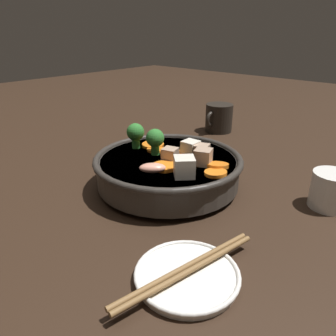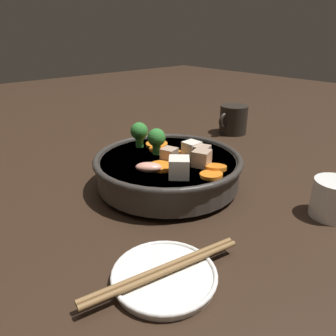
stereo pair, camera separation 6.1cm
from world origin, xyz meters
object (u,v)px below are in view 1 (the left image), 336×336
side_saucer (187,275)px  dark_mug (219,118)px  tea_cup (331,190)px  chopsticks_pair (187,269)px  stirfry_bowl (168,167)px

side_saucer → dark_mug: bearing=-149.2°
tea_cup → chopsticks_pair: (0.30, -0.07, -0.02)m
dark_mug → side_saucer: bearing=30.8°
stirfry_bowl → side_saucer: size_ratio=2.14×
tea_cup → side_saucer: bearing=-12.7°
dark_mug → tea_cup: bearing=58.3°
dark_mug → chopsticks_pair: bearing=30.8°
side_saucer → chopsticks_pair: size_ratio=0.61×
stirfry_bowl → chopsticks_pair: (0.17, 0.19, -0.02)m
dark_mug → chopsticks_pair: size_ratio=0.47×
side_saucer → chopsticks_pair: (0.00, 0.00, 0.01)m
stirfry_bowl → side_saucer: (0.17, 0.19, -0.03)m
stirfry_bowl → dark_mug: size_ratio=2.77×
side_saucer → chopsticks_pair: chopsticks_pair is taller
stirfry_bowl → chopsticks_pair: 0.25m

